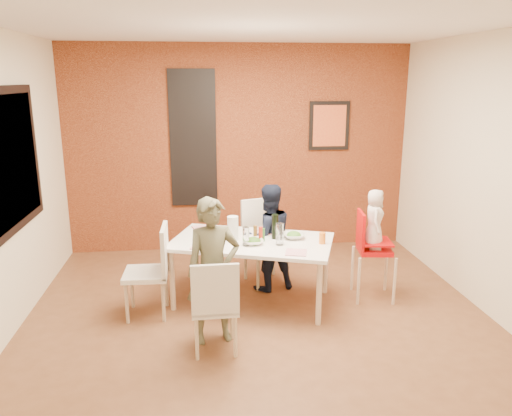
{
  "coord_description": "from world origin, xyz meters",
  "views": [
    {
      "loc": [
        -0.53,
        -4.31,
        2.26
      ],
      "look_at": [
        0.0,
        0.3,
        1.05
      ],
      "focal_mm": 35.0,
      "sensor_mm": 36.0,
      "label": 1
    }
  ],
  "objects": [
    {
      "name": "ground",
      "position": [
        0.0,
        0.0,
        0.0
      ],
      "size": [
        4.5,
        4.5,
        0.0
      ],
      "primitive_type": "plane",
      "color": "brown",
      "rests_on": "ground"
    },
    {
      "name": "ceiling",
      "position": [
        0.0,
        0.0,
        2.7
      ],
      "size": [
        4.5,
        4.5,
        0.02
      ],
      "primitive_type": "cube",
      "color": "white",
      "rests_on": "wall_back"
    },
    {
      "name": "wall_back",
      "position": [
        0.0,
        2.25,
        1.35
      ],
      "size": [
        4.5,
        0.02,
        2.7
      ],
      "primitive_type": "cube",
      "color": "beige",
      "rests_on": "ground"
    },
    {
      "name": "wall_front",
      "position": [
        0.0,
        -2.25,
        1.35
      ],
      "size": [
        4.5,
        0.02,
        2.7
      ],
      "primitive_type": "cube",
      "color": "beige",
      "rests_on": "ground"
    },
    {
      "name": "wall_right",
      "position": [
        2.25,
        0.0,
        1.35
      ],
      "size": [
        0.02,
        4.5,
        2.7
      ],
      "primitive_type": "cube",
      "color": "beige",
      "rests_on": "ground"
    },
    {
      "name": "brick_accent_wall",
      "position": [
        0.0,
        2.23,
        1.35
      ],
      "size": [
        4.5,
        0.02,
        2.7
      ],
      "primitive_type": "cube",
      "color": "maroon",
      "rests_on": "ground"
    },
    {
      "name": "picture_window_frame",
      "position": [
        -2.22,
        0.2,
        1.55
      ],
      "size": [
        0.05,
        1.7,
        1.3
      ],
      "primitive_type": "cube",
      "color": "black",
      "rests_on": "wall_left"
    },
    {
      "name": "picture_window_pane",
      "position": [
        -2.21,
        0.2,
        1.55
      ],
      "size": [
        0.02,
        1.55,
        1.15
      ],
      "primitive_type": "cube",
      "color": "black",
      "rests_on": "wall_left"
    },
    {
      "name": "glassblock_strip",
      "position": [
        -0.6,
        2.21,
        1.5
      ],
      "size": [
        0.55,
        0.03,
        1.7
      ],
      "primitive_type": "cube",
      "color": "silver",
      "rests_on": "wall_back"
    },
    {
      "name": "glassblock_surround",
      "position": [
        -0.6,
        2.21,
        1.5
      ],
      "size": [
        0.6,
        0.03,
        1.76
      ],
      "primitive_type": "cube",
      "color": "black",
      "rests_on": "wall_back"
    },
    {
      "name": "art_print_frame",
      "position": [
        1.2,
        2.21,
        1.65
      ],
      "size": [
        0.54,
        0.03,
        0.64
      ],
      "primitive_type": "cube",
      "color": "black",
      "rests_on": "wall_back"
    },
    {
      "name": "art_print_canvas",
      "position": [
        1.2,
        2.19,
        1.65
      ],
      "size": [
        0.44,
        0.01,
        0.54
      ],
      "primitive_type": "cube",
      "color": "orange",
      "rests_on": "wall_back"
    },
    {
      "name": "dining_table",
      "position": [
        -0.02,
        0.48,
        0.61
      ],
      "size": [
        1.8,
        1.36,
        0.67
      ],
      "rotation": [
        0.0,
        0.0,
        -0.33
      ],
      "color": "white",
      "rests_on": "ground"
    },
    {
      "name": "chair_near",
      "position": [
        -0.44,
        -0.51,
        0.47
      ],
      "size": [
        0.4,
        0.4,
        0.84
      ],
      "rotation": [
        0.0,
        0.0,
        3.16
      ],
      "color": "beige",
      "rests_on": "ground"
    },
    {
      "name": "chair_far",
      "position": [
        0.17,
        1.03,
        0.53
      ],
      "size": [
        0.54,
        0.54,
        0.94
      ],
      "rotation": [
        0.0,
        0.0,
        0.29
      ],
      "color": "silver",
      "rests_on": "ground"
    },
    {
      "name": "chair_left",
      "position": [
        -0.99,
        0.29,
        0.5
      ],
      "size": [
        0.43,
        0.43,
        0.9
      ],
      "rotation": [
        0.0,
        0.0,
        4.69
      ],
      "color": "silver",
      "rests_on": "ground"
    },
    {
      "name": "high_chair",
      "position": [
        1.21,
        0.43,
        0.56
      ],
      "size": [
        0.44,
        0.44,
        0.94
      ],
      "rotation": [
        0.0,
        0.0,
        1.44
      ],
      "color": "red",
      "rests_on": "ground"
    },
    {
      "name": "child_near",
      "position": [
        -0.44,
        -0.28,
        0.65
      ],
      "size": [
        0.53,
        0.4,
        1.3
      ],
      "primitive_type": "imported",
      "rotation": [
        0.0,
        0.0,
        0.21
      ],
      "color": "brown",
      "rests_on": "ground"
    },
    {
      "name": "child_far",
      "position": [
        0.19,
        0.79,
        0.59
      ],
      "size": [
        0.67,
        0.59,
        1.18
      ],
      "primitive_type": "imported",
      "rotation": [
        0.0,
        0.0,
        3.42
      ],
      "color": "black",
      "rests_on": "ground"
    },
    {
      "name": "toddler",
      "position": [
        1.24,
        0.43,
        0.86
      ],
      "size": [
        0.26,
        0.34,
        0.62
      ],
      "primitive_type": "imported",
      "rotation": [
        0.0,
        0.0,
        1.33
      ],
      "color": "silver",
      "rests_on": "high_chair"
    },
    {
      "name": "plate_near_left",
      "position": [
        -0.51,
        0.34,
        0.67
      ],
      "size": [
        0.27,
        0.27,
        0.01
      ],
      "primitive_type": "cube",
      "rotation": [
        0.0,
        0.0,
        -0.26
      ],
      "color": "white",
      "rests_on": "dining_table"
    },
    {
      "name": "plate_far_mid",
      "position": [
        0.17,
        0.76,
        0.67
      ],
      "size": [
        0.3,
        0.3,
        0.01
      ],
      "primitive_type": "cube",
      "rotation": [
        0.0,
        0.0,
        -0.44
      ],
      "color": "white",
      "rests_on": "dining_table"
    },
    {
      "name": "plate_near_right",
      "position": [
        0.35,
        0.05,
        0.67
      ],
      "size": [
        0.24,
        0.24,
        0.01
      ],
      "primitive_type": "cube",
      "rotation": [
        0.0,
        0.0,
        -0.25
      ],
      "color": "white",
      "rests_on": "dining_table"
    },
    {
      "name": "plate_far_left",
      "position": [
        -0.5,
        0.94,
        0.67
      ],
      "size": [
        0.28,
        0.28,
        0.01
      ],
      "primitive_type": "cube",
      "rotation": [
        0.0,
        0.0,
        0.29
      ],
      "color": "white",
      "rests_on": "dining_table"
    },
    {
      "name": "salad_bowl_a",
      "position": [
        -0.02,
        0.36,
        0.69
      ],
      "size": [
        0.22,
        0.22,
        0.05
      ],
      "primitive_type": "imported",
      "rotation": [
        0.0,
        0.0,
        0.09
      ],
      "color": "white",
      "rests_on": "dining_table"
    },
    {
      "name": "salad_bowl_b",
      "position": [
        0.41,
        0.49,
        0.69
      ],
      "size": [
        0.22,
        0.22,
        0.05
      ],
      "primitive_type": "imported",
      "rotation": [
        0.0,
        0.0,
        -0.0
      ],
      "color": "silver",
      "rests_on": "dining_table"
    },
    {
      "name": "wine_bottle",
      "position": [
        0.22,
        0.51,
        0.79
      ],
      "size": [
        0.07,
        0.07,
        0.26
      ],
      "primitive_type": "cylinder",
      "color": "black",
      "rests_on": "dining_table"
    },
    {
      "name": "wine_glass_a",
      "position": [
        -0.1,
        0.32,
        0.76
      ],
      "size": [
        0.07,
        0.07,
        0.19
      ],
      "primitive_type": "cylinder",
      "color": "white",
      "rests_on": "dining_table"
    },
    {
      "name": "wine_glass_b",
      "position": [
        0.24,
        0.31,
        0.77
      ],
      "size": [
        0.08,
        0.08,
        0.22
      ],
      "primitive_type": "cylinder",
      "color": "silver",
      "rests_on": "dining_table"
    },
    {
      "name": "paper_towel_roll",
      "position": [
        -0.21,
        0.5,
        0.79
      ],
      "size": [
        0.11,
        0.11,
        0.25
      ],
      "primitive_type": "cylinder",
      "color": "white",
      "rests_on": "dining_table"
    },
    {
      "name": "condiment_red",
      "position": [
        0.06,
        0.42,
        0.74
      ],
      "size": [
        0.04,
        0.04,
        0.15
      ],
      "primitive_type": "cylinder",
      "color": "red",
      "rests_on": "dining_table"
    },
    {
      "name": "condiment_green",
      "position": [
        0.09,
        0.44,
        0.73
      ],
      "size": [
        0.03,
        0.03,
        0.13
      ],
      "primitive_type": "cylinder",
      "color": "#2C6C24",
      "rests_on": "dining_table"
    },
    {
      "name": "condiment_brown",
      "position": [
        0.01,
        0.47,
        0.74
      ],
      "size": [
        0.04,
        0.04,
        0.15
      ],
      "primitive_type": "cylinder",
      "color": "brown",
      "rests_on": "dining_table"
    },
    {
      "name": "sippy_cup",
      "position": [
        0.66,
        0.29,
        0.72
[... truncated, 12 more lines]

